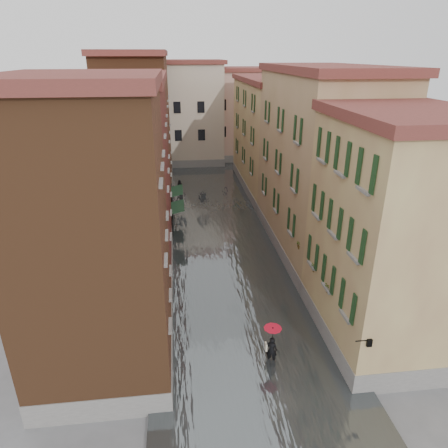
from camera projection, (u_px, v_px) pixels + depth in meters
ground at (242, 321)px, 22.93m from camera, size 120.00×120.00×0.00m
floodwater at (218, 229)px, 34.77m from camera, size 10.00×60.00×0.20m
building_left_near at (98, 240)px, 17.79m from camera, size 6.00×8.00×13.00m
building_left_mid at (125, 177)px, 27.94m from camera, size 6.00×14.00×12.50m
building_left_far at (140, 129)px, 41.35m from camera, size 6.00×16.00×14.00m
building_right_near at (391, 239)px, 19.62m from camera, size 6.00×8.00×11.50m
building_right_mid at (318, 167)px, 29.37m from camera, size 6.00×14.00×13.00m
building_right_far at (271, 138)px, 43.37m from camera, size 6.00×16.00×11.50m
building_end_cream at (177, 115)px, 54.77m from camera, size 12.00×9.00×13.00m
building_end_pink at (240, 115)px, 57.78m from camera, size 10.00×9.00×12.00m
awning_near at (177, 208)px, 32.99m from camera, size 1.09×2.73×2.80m
awning_far at (177, 191)px, 36.87m from camera, size 1.09×2.88×2.80m
wall_lantern at (368, 342)px, 16.75m from camera, size 0.71×0.22×0.35m
window_planters at (315, 260)px, 22.36m from camera, size 0.59×5.86×0.84m
pedestrian_main at (272, 342)px, 19.41m from camera, size 0.88×0.88×2.06m
pedestrian_far at (180, 187)px, 43.73m from camera, size 0.88×0.79×1.49m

